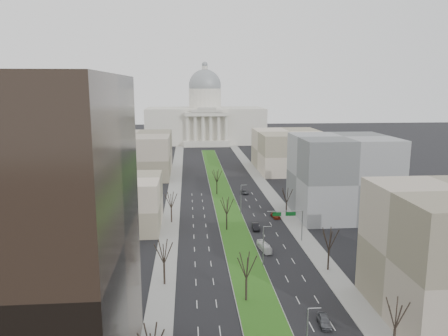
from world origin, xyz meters
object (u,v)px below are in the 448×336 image
car_grey_far (244,192)px  car_red (275,216)px  car_grey_near (324,321)px  car_black (256,227)px  box_van (264,247)px

car_grey_far → car_red: bearing=-85.7°
car_grey_near → car_black: 49.27m
car_grey_far → car_grey_near: bearing=-94.9°
car_grey_near → car_black: size_ratio=0.93×
car_red → box_van: box_van is taller
car_black → box_van: (-0.35, -15.66, 0.12)m
car_black → car_grey_far: car_black is taller
car_red → car_grey_far: bearing=94.3°
car_black → car_red: size_ratio=1.04×
car_black → car_red: (7.55, 10.19, -0.13)m
car_grey_near → car_red: 59.43m
car_grey_near → car_red: (3.79, 59.31, -0.10)m
car_red → box_van: bearing=-112.9°
car_red → car_grey_far: car_red is taller
box_van → car_red: bearing=63.8°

